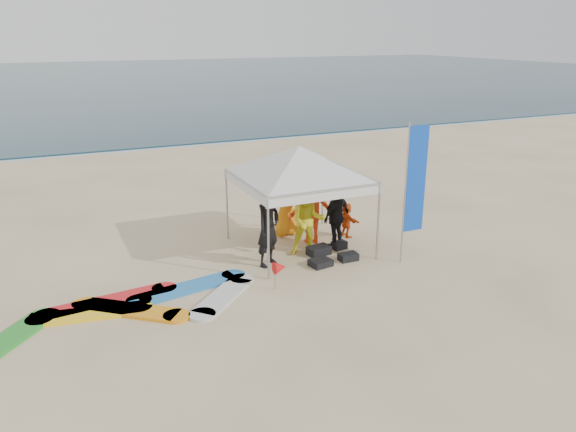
# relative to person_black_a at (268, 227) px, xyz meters

# --- Properties ---
(ground) EXTENTS (120.00, 120.00, 0.00)m
(ground) POSITION_rel_person_black_a_xyz_m (-0.44, -2.70, -0.96)
(ground) COLOR beige
(ground) RESTS_ON ground
(ocean) EXTENTS (160.00, 84.00, 0.08)m
(ocean) POSITION_rel_person_black_a_xyz_m (-0.44, 57.30, -0.92)
(ocean) COLOR #0C2633
(ocean) RESTS_ON ground
(shoreline_foam) EXTENTS (160.00, 1.20, 0.01)m
(shoreline_foam) POSITION_rel_person_black_a_xyz_m (-0.44, 15.50, -0.96)
(shoreline_foam) COLOR silver
(shoreline_foam) RESTS_ON ground
(person_black_a) EXTENTS (0.84, 0.76, 1.92)m
(person_black_a) POSITION_rel_person_black_a_xyz_m (0.00, 0.00, 0.00)
(person_black_a) COLOR black
(person_black_a) RESTS_ON ground
(person_yellow) EXTENTS (1.04, 0.93, 1.79)m
(person_yellow) POSITION_rel_person_black_a_xyz_m (1.14, 0.20, -0.07)
(person_yellow) COLOR yellow
(person_yellow) RESTS_ON ground
(person_orange_a) EXTENTS (1.38, 1.03, 1.90)m
(person_orange_a) POSITION_rel_person_black_a_xyz_m (1.63, 0.96, -0.01)
(person_orange_a) COLOR #EE3F15
(person_orange_a) RESTS_ON ground
(person_black_b) EXTENTS (1.08, 0.82, 1.70)m
(person_black_b) POSITION_rel_person_black_a_xyz_m (2.02, 0.33, -0.11)
(person_black_b) COLOR black
(person_black_b) RESTS_ON ground
(person_orange_b) EXTENTS (1.01, 0.73, 1.93)m
(person_orange_b) POSITION_rel_person_black_a_xyz_m (1.24, 1.75, 0.00)
(person_orange_b) COLOR orange
(person_orange_b) RESTS_ON ground
(person_seated) EXTENTS (0.33, 0.89, 0.94)m
(person_seated) POSITION_rel_person_black_a_xyz_m (2.69, 0.93, -0.49)
(person_seated) COLOR #CF4B12
(person_seated) RESTS_ON ground
(canopy_tent) EXTENTS (4.06, 4.06, 3.06)m
(canopy_tent) POSITION_rel_person_black_a_xyz_m (1.13, 0.68, 1.70)
(canopy_tent) COLOR #A5A5A8
(canopy_tent) RESTS_ON ground
(feather_flag) EXTENTS (0.58, 0.04, 3.41)m
(feather_flag) POSITION_rel_person_black_a_xyz_m (3.24, -1.18, 1.04)
(feather_flag) COLOR #A5A5A8
(feather_flag) RESTS_ON ground
(marker_pennant) EXTENTS (0.28, 0.28, 0.64)m
(marker_pennant) POSITION_rel_person_black_a_xyz_m (-0.27, -1.32, -0.47)
(marker_pennant) COLOR #A5A5A8
(marker_pennant) RESTS_ON ground
(gear_pile) EXTENTS (1.43, 1.18, 0.22)m
(gear_pile) POSITION_rel_person_black_a_xyz_m (1.52, -0.21, -0.87)
(gear_pile) COLOR black
(gear_pile) RESTS_ON ground
(surfboard_spread) EXTENTS (5.58, 1.99, 0.07)m
(surfboard_spread) POSITION_rel_person_black_a_xyz_m (-3.39, -0.86, -0.93)
(surfboard_spread) COLOR orange
(surfboard_spread) RESTS_ON ground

